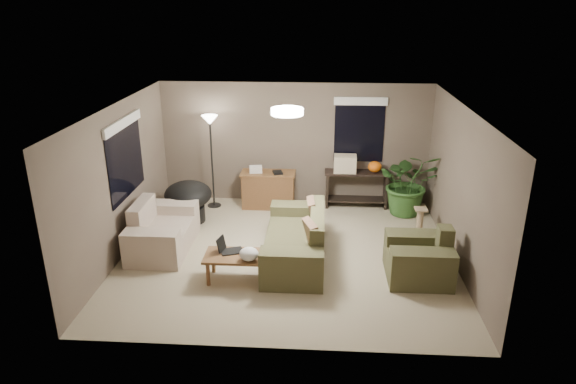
# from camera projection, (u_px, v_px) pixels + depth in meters

# --- Properties ---
(room_shell) EXTENTS (5.50, 5.50, 5.50)m
(room_shell) POSITION_uv_depth(u_px,v_px,m) (287.00, 185.00, 8.24)
(room_shell) COLOR tan
(room_shell) RESTS_ON ground
(main_sofa) EXTENTS (0.95, 2.20, 0.85)m
(main_sofa) POSITION_uv_depth(u_px,v_px,m) (297.00, 242.00, 8.45)
(main_sofa) COLOR brown
(main_sofa) RESTS_ON ground
(throw_pillows) EXTENTS (0.37, 1.39, 0.47)m
(throw_pillows) POSITION_uv_depth(u_px,v_px,m) (313.00, 223.00, 8.31)
(throw_pillows) COLOR #8C7251
(throw_pillows) RESTS_ON main_sofa
(loveseat) EXTENTS (0.90, 1.60, 0.85)m
(loveseat) POSITION_uv_depth(u_px,v_px,m) (161.00, 232.00, 8.80)
(loveseat) COLOR beige
(loveseat) RESTS_ON ground
(armchair) EXTENTS (0.95, 1.00, 0.85)m
(armchair) POSITION_uv_depth(u_px,v_px,m) (419.00, 259.00, 7.88)
(armchair) COLOR brown
(armchair) RESTS_ON ground
(coffee_table) EXTENTS (1.00, 0.55, 0.42)m
(coffee_table) POSITION_uv_depth(u_px,v_px,m) (238.00, 259.00, 7.78)
(coffee_table) COLOR brown
(coffee_table) RESTS_ON ground
(laptop) EXTENTS (0.42, 0.33, 0.24)m
(laptop) POSITION_uv_depth(u_px,v_px,m) (227.00, 248.00, 7.84)
(laptop) COLOR black
(laptop) RESTS_ON coffee_table
(plastic_bag) EXTENTS (0.31, 0.29, 0.20)m
(plastic_bag) POSITION_uv_depth(u_px,v_px,m) (249.00, 254.00, 7.57)
(plastic_bag) COLOR white
(plastic_bag) RESTS_ON coffee_table
(desk) EXTENTS (1.10, 0.50, 0.75)m
(desk) POSITION_uv_depth(u_px,v_px,m) (268.00, 190.00, 10.53)
(desk) COLOR brown
(desk) RESTS_ON ground
(desk_papers) EXTENTS (0.70, 0.30, 0.12)m
(desk_papers) POSITION_uv_depth(u_px,v_px,m) (260.00, 170.00, 10.38)
(desk_papers) COLOR silver
(desk_papers) RESTS_ON desk
(console_table) EXTENTS (1.30, 0.40, 0.75)m
(console_table) POSITION_uv_depth(u_px,v_px,m) (356.00, 186.00, 10.55)
(console_table) COLOR black
(console_table) RESTS_ON ground
(pumpkin) EXTENTS (0.33, 0.33, 0.23)m
(pumpkin) POSITION_uv_depth(u_px,v_px,m) (375.00, 167.00, 10.38)
(pumpkin) COLOR orange
(pumpkin) RESTS_ON console_table
(cardboard_box) EXTENTS (0.46, 0.35, 0.34)m
(cardboard_box) POSITION_uv_depth(u_px,v_px,m) (345.00, 164.00, 10.39)
(cardboard_box) COLOR beige
(cardboard_box) RESTS_ON console_table
(papasan_chair) EXTENTS (0.94, 0.94, 0.80)m
(papasan_chair) POSITION_uv_depth(u_px,v_px,m) (188.00, 199.00, 9.82)
(papasan_chair) COLOR black
(papasan_chair) RESTS_ON ground
(floor_lamp) EXTENTS (0.32, 0.32, 1.91)m
(floor_lamp) POSITION_uv_depth(u_px,v_px,m) (210.00, 131.00, 10.14)
(floor_lamp) COLOR black
(floor_lamp) RESTS_ON ground
(ceiling_fixture) EXTENTS (0.50, 0.50, 0.10)m
(ceiling_fixture) POSITION_uv_depth(u_px,v_px,m) (287.00, 112.00, 7.82)
(ceiling_fixture) COLOR white
(ceiling_fixture) RESTS_ON room_shell
(houseplant) EXTENTS (1.18, 1.31, 1.02)m
(houseplant) POSITION_uv_depth(u_px,v_px,m) (408.00, 189.00, 10.15)
(houseplant) COLOR #2D5923
(houseplant) RESTS_ON ground
(cat_scratching_post) EXTENTS (0.32, 0.32, 0.50)m
(cat_scratching_post) POSITION_uv_depth(u_px,v_px,m) (420.00, 223.00, 9.37)
(cat_scratching_post) COLOR tan
(cat_scratching_post) RESTS_ON ground
(window_left) EXTENTS (0.05, 1.56, 1.33)m
(window_left) POSITION_uv_depth(u_px,v_px,m) (124.00, 145.00, 8.50)
(window_left) COLOR black
(window_left) RESTS_ON room_shell
(window_back) EXTENTS (1.06, 0.05, 1.33)m
(window_back) POSITION_uv_depth(u_px,v_px,m) (360.00, 119.00, 10.29)
(window_back) COLOR black
(window_back) RESTS_ON room_shell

